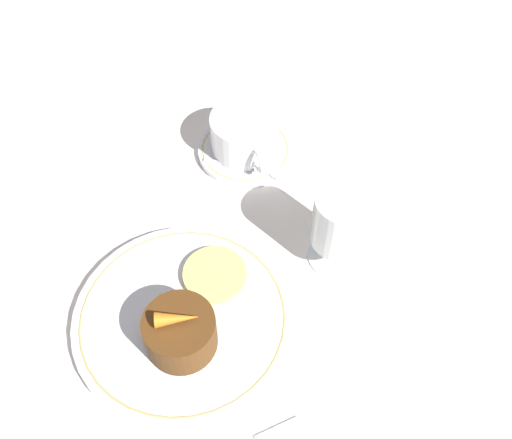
# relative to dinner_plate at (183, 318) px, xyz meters

# --- Properties ---
(ground_plane) EXTENTS (3.00, 3.00, 0.00)m
(ground_plane) POSITION_rel_dinner_plate_xyz_m (-0.02, 0.02, -0.01)
(ground_plane) COLOR white
(dinner_plate) EXTENTS (0.25, 0.25, 0.01)m
(dinner_plate) POSITION_rel_dinner_plate_xyz_m (0.00, 0.00, 0.00)
(dinner_plate) COLOR white
(dinner_plate) RESTS_ON ground_plane
(saucer) EXTENTS (0.13, 0.13, 0.01)m
(saucer) POSITION_rel_dinner_plate_xyz_m (-0.23, 0.16, -0.00)
(saucer) COLOR white
(saucer) RESTS_ON ground_plane
(coffee_cup) EXTENTS (0.12, 0.09, 0.06)m
(coffee_cup) POSITION_rel_dinner_plate_xyz_m (-0.23, 0.16, 0.03)
(coffee_cup) COLOR white
(coffee_cup) RESTS_ON saucer
(spoon) EXTENTS (0.08, 0.10, 0.00)m
(spoon) POSITION_rel_dinner_plate_xyz_m (-0.18, 0.15, 0.00)
(spoon) COLOR silver
(spoon) RESTS_ON saucer
(wine_glass) EXTENTS (0.07, 0.07, 0.11)m
(wine_glass) POSITION_rel_dinner_plate_xyz_m (-0.02, 0.20, 0.06)
(wine_glass) COLOR silver
(wine_glass) RESTS_ON ground_plane
(dessert_cake) EXTENTS (0.08, 0.08, 0.05)m
(dessert_cake) POSITION_rel_dinner_plate_xyz_m (0.03, -0.01, 0.03)
(dessert_cake) COLOR #563314
(dessert_cake) RESTS_ON dinner_plate
(carrot_garnish) EXTENTS (0.03, 0.05, 0.02)m
(carrot_garnish) POSITION_rel_dinner_plate_xyz_m (0.03, -0.01, 0.06)
(carrot_garnish) COLOR orange
(carrot_garnish) RESTS_ON dessert_cake
(pineapple_slice) EXTENTS (0.08, 0.08, 0.01)m
(pineapple_slice) POSITION_rel_dinner_plate_xyz_m (-0.04, 0.05, 0.01)
(pineapple_slice) COLOR #EFE075
(pineapple_slice) RESTS_ON dinner_plate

